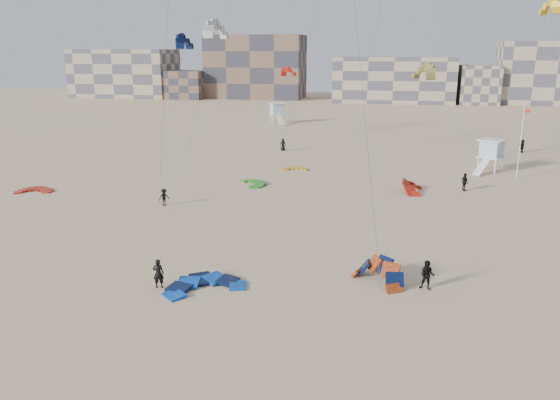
% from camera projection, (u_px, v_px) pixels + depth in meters
% --- Properties ---
extents(ground, '(320.00, 320.00, 0.00)m').
position_uv_depth(ground, '(179.00, 308.00, 30.36)').
color(ground, tan).
rests_on(ground, ground).
extents(kite_ground_blue, '(6.30, 6.37, 1.25)m').
position_uv_depth(kite_ground_blue, '(205.00, 288.00, 32.88)').
color(kite_ground_blue, blue).
rests_on(kite_ground_blue, ground).
extents(kite_ground_orange, '(5.13, 5.12, 3.66)m').
position_uv_depth(kite_ground_orange, '(377.00, 282.00, 33.68)').
color(kite_ground_orange, '#E54C19').
rests_on(kite_ground_orange, ground).
extents(kite_ground_red, '(4.23, 4.38, 0.86)m').
position_uv_depth(kite_ground_red, '(34.00, 192.00, 55.19)').
color(kite_ground_red, '#B40D07').
rests_on(kite_ground_red, ground).
extents(kite_ground_green, '(4.83, 4.76, 0.62)m').
position_uv_depth(kite_ground_green, '(254.00, 184.00, 58.18)').
color(kite_ground_green, '#23971A').
rests_on(kite_ground_green, ground).
extents(kite_ground_red_far, '(4.17, 4.07, 3.79)m').
position_uv_depth(kite_ground_red_far, '(412.00, 192.00, 55.08)').
color(kite_ground_red_far, '#B40D07').
rests_on(kite_ground_red_far, ground).
extents(kite_ground_yellow, '(3.17, 3.31, 0.55)m').
position_uv_depth(kite_ground_yellow, '(295.00, 170.00, 65.35)').
color(kite_ground_yellow, orange).
rests_on(kite_ground_yellow, ground).
extents(kitesurfer_main, '(0.75, 0.57, 1.83)m').
position_uv_depth(kitesurfer_main, '(158.00, 273.00, 32.72)').
color(kitesurfer_main, black).
rests_on(kitesurfer_main, ground).
extents(kitesurfer_b, '(1.01, 0.86, 1.82)m').
position_uv_depth(kitesurfer_b, '(427.00, 275.00, 32.47)').
color(kitesurfer_b, black).
rests_on(kitesurfer_b, ground).
extents(kitesurfer_c, '(1.14, 1.14, 1.59)m').
position_uv_depth(kitesurfer_c, '(164.00, 197.00, 50.11)').
color(kitesurfer_c, black).
rests_on(kitesurfer_c, ground).
extents(kitesurfer_d, '(0.87, 1.16, 1.84)m').
position_uv_depth(kitesurfer_d, '(465.00, 182.00, 55.38)').
color(kitesurfer_d, black).
rests_on(kitesurfer_d, ground).
extents(kitesurfer_e, '(0.88, 0.61, 1.74)m').
position_uv_depth(kitesurfer_e, '(283.00, 145.00, 77.47)').
color(kitesurfer_e, black).
rests_on(kitesurfer_e, ground).
extents(kitesurfer_f, '(0.76, 1.74, 1.82)m').
position_uv_depth(kitesurfer_f, '(522.00, 146.00, 76.14)').
color(kitesurfer_f, black).
rests_on(kitesurfer_f, ground).
extents(kite_fly_grey, '(4.79, 10.63, 16.31)m').
position_uv_depth(kite_fly_grey, '(216.00, 31.00, 63.26)').
color(kite_fly_grey, silver).
rests_on(kite_fly_grey, ground).
extents(kite_fly_olive, '(9.83, 11.63, 11.81)m').
position_uv_depth(kite_fly_olive, '(424.00, 73.00, 61.74)').
color(kite_fly_olive, olive).
rests_on(kite_fly_olive, ground).
extents(kite_fly_yellow, '(5.30, 4.80, 19.55)m').
position_uv_depth(kite_fly_yellow, '(551.00, 8.00, 70.46)').
color(kite_fly_yellow, orange).
rests_on(kite_fly_yellow, ground).
extents(kite_fly_navy, '(4.15, 6.43, 15.36)m').
position_uv_depth(kite_fly_navy, '(184.00, 43.00, 77.59)').
color(kite_fly_navy, '#081A36').
rests_on(kite_fly_navy, ground).
extents(kite_fly_red, '(4.17, 9.51, 10.62)m').
position_uv_depth(kite_fly_red, '(288.00, 72.00, 89.01)').
color(kite_fly_red, '#B40D07').
rests_on(kite_fly_red, ground).
extents(lifeguard_tower_near, '(3.69, 5.71, 3.79)m').
position_uv_depth(lifeguard_tower_near, '(491.00, 156.00, 63.97)').
color(lifeguard_tower_near, white).
rests_on(lifeguard_tower_near, ground).
extents(lifeguard_tower_far, '(3.78, 5.94, 3.96)m').
position_uv_depth(lifeguard_tower_far, '(277.00, 113.00, 105.88)').
color(lifeguard_tower_far, white).
rests_on(lifeguard_tower_far, ground).
extents(flagpole, '(0.65, 0.10, 7.94)m').
position_uv_depth(flagpole, '(521.00, 141.00, 60.08)').
color(flagpole, white).
rests_on(flagpole, ground).
extents(condo_west_a, '(30.00, 15.00, 14.00)m').
position_uv_depth(condo_west_a, '(125.00, 73.00, 165.10)').
color(condo_west_a, tan).
rests_on(condo_west_a, ground).
extents(condo_west_b, '(28.00, 14.00, 18.00)m').
position_uv_depth(condo_west_b, '(256.00, 67.00, 160.33)').
color(condo_west_b, brown).
rests_on(condo_west_b, ground).
extents(condo_mid, '(32.00, 16.00, 12.00)m').
position_uv_depth(condo_mid, '(394.00, 80.00, 149.34)').
color(condo_mid, tan).
rests_on(condo_mid, ground).
extents(condo_east, '(26.00, 14.00, 16.00)m').
position_uv_depth(condo_east, '(550.00, 73.00, 142.68)').
color(condo_east, tan).
rests_on(condo_east, ground).
extents(condo_fill_left, '(12.00, 10.00, 8.00)m').
position_uv_depth(condo_fill_left, '(185.00, 85.00, 160.01)').
color(condo_fill_left, brown).
rests_on(condo_fill_left, ground).
extents(condo_fill_right, '(10.00, 10.00, 10.00)m').
position_uv_depth(condo_fill_right, '(479.00, 85.00, 143.31)').
color(condo_fill_right, tan).
rests_on(condo_fill_right, ground).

